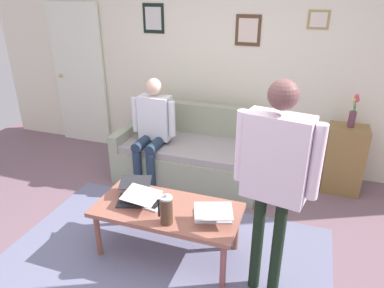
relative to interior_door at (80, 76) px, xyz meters
The scene contains 14 objects.
ground_plane 3.22m from the interior_door, 136.24° to the left, with size 7.68×7.68×0.00m, color #775A66.
area_rug 3.20m from the interior_door, 136.78° to the left, with size 2.86×1.84×0.01m, color slate.
back_wall 2.23m from the interior_door, behind, with size 7.04×0.11×2.70m.
interior_door is the anchor object (origin of this frame).
couch 2.15m from the interior_door, 163.02° to the left, with size 1.75×0.86×0.88m.
coffee_table 3.02m from the interior_door, 138.19° to the left, with size 1.27×0.61×0.47m.
laptop_left 2.85m from the interior_door, 135.38° to the left, with size 0.35×0.35×0.15m.
laptop_center 3.33m from the interior_door, 142.80° to the left, with size 0.39×0.39×0.14m.
laptop_right 2.74m from the interior_door, 134.07° to the left, with size 0.37×0.42×0.14m.
french_press 3.18m from the interior_door, 136.51° to the left, with size 0.13×0.11×0.28m.
side_shelf 3.78m from the interior_door, behind, with size 0.42×0.32×0.80m.
flower_vase 3.73m from the interior_door, behind, with size 0.08×0.09×0.39m.
person_standing 3.77m from the interior_door, 145.34° to the left, with size 0.60×0.27×1.72m.
person_seated 1.77m from the interior_door, 152.06° to the left, with size 0.55×0.51×1.28m.
Camera 1 is at (-1.06, 2.24, 2.23)m, focal length 33.17 mm.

